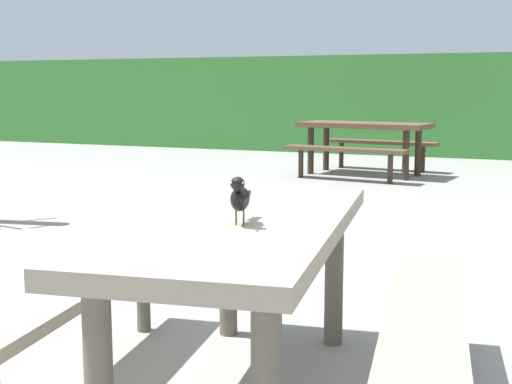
# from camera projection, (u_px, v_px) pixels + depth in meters

# --- Properties ---
(ground_plane) EXTENTS (60.00, 60.00, 0.00)m
(ground_plane) POSITION_uv_depth(u_px,v_px,m) (160.00, 380.00, 3.01)
(ground_plane) COLOR gray
(hedge_wall) EXTENTS (28.00, 1.21, 1.81)m
(hedge_wall) POSITION_uv_depth(u_px,v_px,m) (465.00, 105.00, 12.70)
(hedge_wall) COLOR #387A33
(hedge_wall) RESTS_ON ground
(picnic_table_foreground) EXTENTS (1.91, 1.94, 0.74)m
(picnic_table_foreground) POSITION_uv_depth(u_px,v_px,m) (242.00, 264.00, 2.75)
(picnic_table_foreground) COLOR gray
(picnic_table_foreground) RESTS_ON ground
(bird_grackle) EXTENTS (0.12, 0.28, 0.18)m
(bird_grackle) POSITION_uv_depth(u_px,v_px,m) (240.00, 197.00, 2.56)
(bird_grackle) COLOR black
(bird_grackle) RESTS_ON picnic_table_foreground
(picnic_table_mid_left) EXTENTS (1.91, 1.88, 0.74)m
(picnic_table_mid_left) POSITION_uv_depth(u_px,v_px,m) (364.00, 136.00, 9.93)
(picnic_table_mid_left) COLOR brown
(picnic_table_mid_left) RESTS_ON ground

